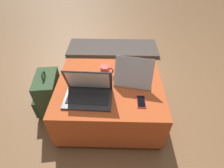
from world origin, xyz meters
name	(u,v)px	position (x,y,z in m)	size (l,w,h in m)	color
ground_plane	(110,114)	(0.00, 0.00, 0.00)	(14.00, 14.00, 0.00)	olive
ottoman	(110,100)	(0.00, 0.00, 0.21)	(0.94, 0.79, 0.43)	maroon
laptop_near	(88,92)	(-0.16, -0.15, 0.48)	(0.39, 0.26, 0.25)	#333338
laptop_far	(133,77)	(0.21, 0.05, 0.48)	(0.36, 0.31, 0.25)	silver
cell_phone	(141,102)	(0.26, -0.20, 0.43)	(0.07, 0.13, 0.01)	red
backpack	(49,96)	(-0.60, 0.05, 0.21)	(0.28, 0.35, 0.51)	#385133
coffee_mug	(105,71)	(-0.04, 0.13, 0.48)	(0.12, 0.08, 0.10)	red
fireplace_hearth	(113,48)	(0.00, 1.30, 0.02)	(1.40, 0.50, 0.04)	#564C47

